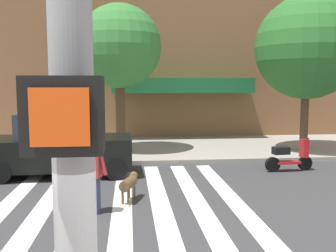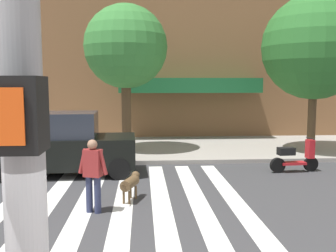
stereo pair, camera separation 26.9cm
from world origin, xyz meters
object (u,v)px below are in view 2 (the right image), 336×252
object	(u,v)px
street_tree_middle	(315,47)
dog_on_leash	(131,183)
street_tree_nearest	(126,47)
parked_scooter	(295,157)
parked_car_behind_first	(66,145)
pedestrian_dog_walker	(93,172)

from	to	relation	value
street_tree_middle	dog_on_leash	distance (m)	9.69
street_tree_nearest	street_tree_middle	size ratio (longest dim) A/B	0.94
street_tree_nearest	parked_scooter	bearing A→B (deg)	-32.35
parked_car_behind_first	street_tree_middle	world-z (taller)	street_tree_middle
street_tree_middle	dog_on_leash	world-z (taller)	street_tree_middle
street_tree_nearest	dog_on_leash	world-z (taller)	street_tree_nearest
street_tree_nearest	dog_on_leash	size ratio (longest dim) A/B	5.55
parked_car_behind_first	pedestrian_dog_walker	size ratio (longest dim) A/B	2.62
parked_scooter	dog_on_leash	world-z (taller)	parked_scooter
parked_car_behind_first	dog_on_leash	xyz separation A→B (m)	(2.10, -2.88, -0.48)
street_tree_nearest	dog_on_leash	xyz separation A→B (m)	(0.33, -6.19, -3.81)
street_tree_nearest	pedestrian_dog_walker	size ratio (longest dim) A/B	3.52
parked_car_behind_first	street_tree_middle	size ratio (longest dim) A/B	0.70
parked_car_behind_first	pedestrian_dog_walker	world-z (taller)	parked_car_behind_first
pedestrian_dog_walker	street_tree_middle	bearing A→B (deg)	39.20
parked_scooter	street_tree_middle	distance (m)	5.04
pedestrian_dog_walker	street_tree_nearest	bearing A→B (deg)	86.17
parked_car_behind_first	street_tree_nearest	distance (m)	5.02
street_tree_nearest	pedestrian_dog_walker	world-z (taller)	street_tree_nearest
pedestrian_dog_walker	parked_scooter	bearing A→B (deg)	30.45
street_tree_nearest	pedestrian_dog_walker	xyz separation A→B (m)	(-0.47, -7.02, -3.33)
parked_scooter	parked_car_behind_first	bearing A→B (deg)	178.55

